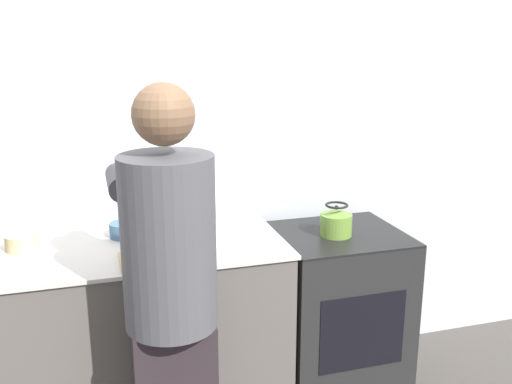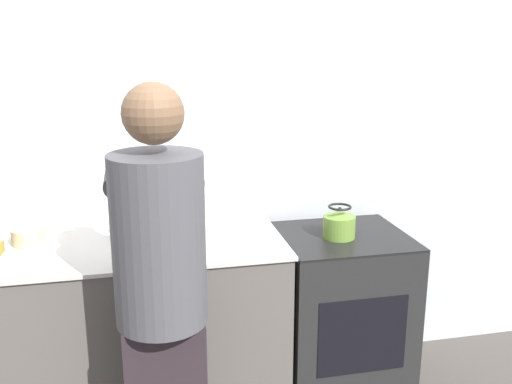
% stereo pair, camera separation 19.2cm
% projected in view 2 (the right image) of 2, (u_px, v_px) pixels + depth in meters
% --- Properties ---
extents(wall_back, '(8.00, 0.05, 2.60)m').
position_uv_depth(wall_back, '(171.00, 151.00, 3.01)').
color(wall_back, silver).
rests_on(wall_back, ground_plane).
extents(counter, '(1.66, 0.65, 0.93)m').
position_uv_depth(counter, '(115.00, 335.00, 2.80)').
color(counter, '#5B5651').
rests_on(counter, ground_plane).
extents(oven, '(0.64, 0.59, 0.91)m').
position_uv_depth(oven, '(340.00, 316.00, 3.02)').
color(oven, black).
rests_on(oven, ground_plane).
extents(person, '(0.40, 0.64, 1.73)m').
position_uv_depth(person, '(161.00, 287.00, 2.22)').
color(person, '#2B2227').
rests_on(person, ground_plane).
extents(cutting_board, '(0.32, 0.20, 0.02)m').
position_uv_depth(cutting_board, '(154.00, 255.00, 2.54)').
color(cutting_board, tan).
rests_on(cutting_board, counter).
extents(knife, '(0.19, 0.10, 0.01)m').
position_uv_depth(knife, '(142.00, 255.00, 2.51)').
color(knife, silver).
rests_on(knife, cutting_board).
extents(kettle, '(0.16, 0.16, 0.17)m').
position_uv_depth(kettle, '(339.00, 224.00, 2.85)').
color(kettle, olive).
rests_on(kettle, oven).
extents(bowl_prep, '(0.14, 0.14, 0.07)m').
position_uv_depth(bowl_prep, '(127.00, 227.00, 2.84)').
color(bowl_prep, '#426684').
rests_on(bowl_prep, counter).
extents(bowl_mixing, '(0.15, 0.15, 0.08)m').
position_uv_depth(bowl_mixing, '(28.00, 236.00, 2.70)').
color(bowl_mixing, '#C6B789').
rests_on(bowl_mixing, counter).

